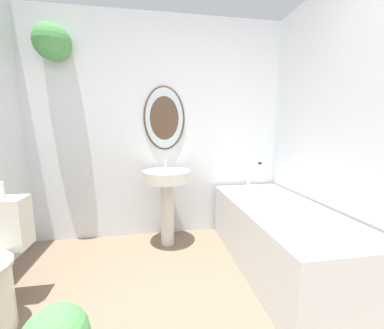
% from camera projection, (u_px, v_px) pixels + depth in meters
% --- Properties ---
extents(wall_back, '(2.85, 0.34, 2.40)m').
position_uv_depth(wall_back, '(152.00, 123.00, 2.58)').
color(wall_back, silver).
rests_on(wall_back, ground_plane).
extents(wall_right, '(0.06, 2.41, 2.40)m').
position_uv_depth(wall_right, '(360.00, 129.00, 1.69)').
color(wall_right, silver).
rests_on(wall_right, ground_plane).
extents(pedestal_sink, '(0.48, 0.48, 0.89)m').
position_uv_depth(pedestal_sink, '(167.00, 189.00, 2.41)').
color(pedestal_sink, beige).
rests_on(pedestal_sink, ground_plane).
extents(bathtub, '(0.72, 1.61, 0.63)m').
position_uv_depth(bathtub, '(280.00, 235.00, 2.04)').
color(bathtub, silver).
rests_on(bathtub, ground_plane).
extents(shampoo_bottle, '(0.07, 0.07, 0.21)m').
position_uv_depth(shampoo_bottle, '(260.00, 172.00, 2.64)').
color(shampoo_bottle, white).
rests_on(shampoo_bottle, bathtub).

